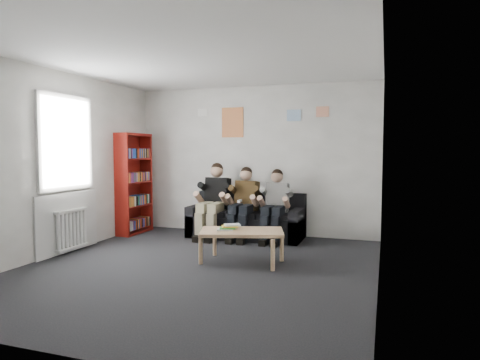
% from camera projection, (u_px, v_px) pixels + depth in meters
% --- Properties ---
extents(room_shell, '(5.00, 5.00, 5.00)m').
position_uv_depth(room_shell, '(196.00, 165.00, 5.48)').
color(room_shell, black).
rests_on(room_shell, ground).
extents(sofa, '(2.00, 0.82, 0.77)m').
position_uv_depth(sofa, '(247.00, 221.00, 7.56)').
color(sofa, black).
rests_on(sofa, ground).
extents(bookshelf, '(0.28, 0.83, 1.85)m').
position_uv_depth(bookshelf, '(135.00, 183.00, 7.89)').
color(bookshelf, maroon).
rests_on(bookshelf, ground).
extents(coffee_table, '(1.12, 0.61, 0.45)m').
position_uv_depth(coffee_table, '(242.00, 234.00, 5.83)').
color(coffee_table, '#D7B37C').
rests_on(coffee_table, ground).
extents(game_cases, '(0.28, 0.26, 0.07)m').
position_uv_depth(game_cases, '(229.00, 227.00, 5.88)').
color(game_cases, white).
rests_on(game_cases, coffee_table).
extents(person_left, '(0.42, 0.90, 1.31)m').
position_uv_depth(person_left, '(213.00, 201.00, 7.53)').
color(person_left, black).
rests_on(person_left, sofa).
extents(person_middle, '(0.39, 0.83, 1.25)m').
position_uv_depth(person_middle, '(243.00, 204.00, 7.35)').
color(person_middle, '#4F391A').
rests_on(person_middle, sofa).
extents(person_right, '(0.37, 0.80, 1.22)m').
position_uv_depth(person_right, '(275.00, 206.00, 7.18)').
color(person_right, white).
rests_on(person_right, sofa).
extents(radiator, '(0.10, 0.64, 0.60)m').
position_uv_depth(radiator, '(72.00, 229.00, 6.43)').
color(radiator, white).
rests_on(radiator, ground).
extents(window, '(0.05, 1.30, 2.36)m').
position_uv_depth(window, '(67.00, 184.00, 6.41)').
color(window, white).
rests_on(window, room_shell).
extents(poster_large, '(0.42, 0.01, 0.55)m').
position_uv_depth(poster_large, '(233.00, 122.00, 7.91)').
color(poster_large, '#ECBC53').
rests_on(poster_large, room_shell).
extents(poster_blue, '(0.25, 0.01, 0.20)m').
position_uv_depth(poster_blue, '(294.00, 115.00, 7.53)').
color(poster_blue, '#3F8FD9').
rests_on(poster_blue, room_shell).
extents(poster_pink, '(0.22, 0.01, 0.18)m').
position_uv_depth(poster_pink, '(323.00, 112.00, 7.37)').
color(poster_pink, '#DC449F').
rests_on(poster_pink, room_shell).
extents(poster_sign, '(0.20, 0.01, 0.14)m').
position_uv_depth(poster_sign, '(203.00, 112.00, 8.09)').
color(poster_sign, white).
rests_on(poster_sign, room_shell).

